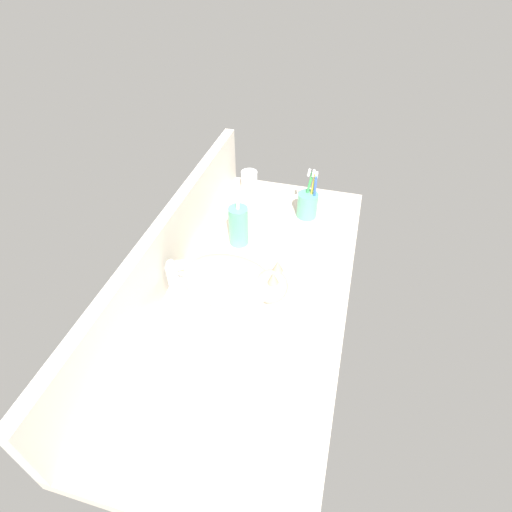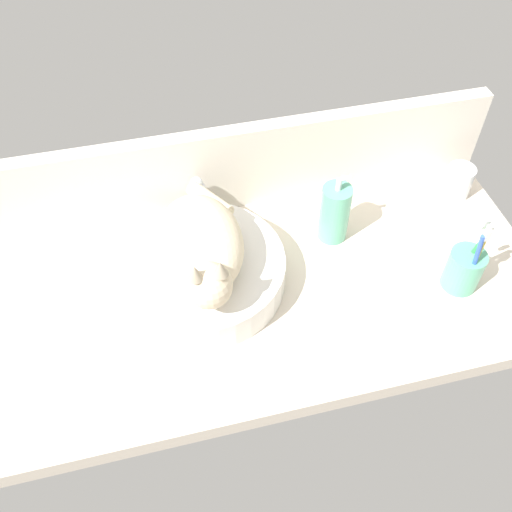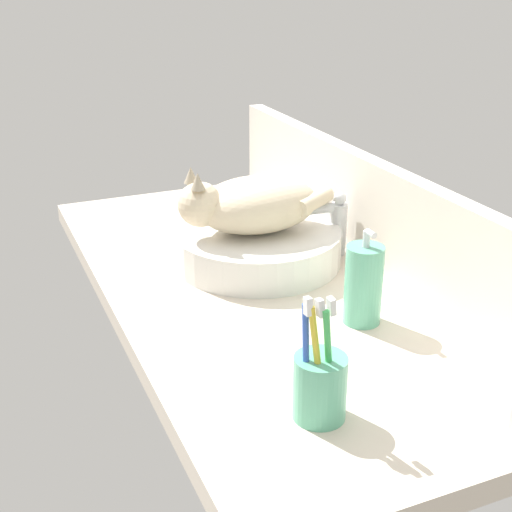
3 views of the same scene
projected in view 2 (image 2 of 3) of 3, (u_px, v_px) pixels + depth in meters
ground_plane at (252, 294)px, 120.53cm from camera, size 123.94×56.16×4.00cm
backsplash_panel at (224, 169)px, 127.54cm from camera, size 123.94×3.60×21.02cm
sink_basin at (203, 272)px, 117.46cm from camera, size 34.05×34.05×7.07cm
cat at (201, 247)px, 109.53cm from camera, size 17.67×32.28×14.00cm
faucet at (198, 203)px, 125.14cm from camera, size 4.25×11.86×13.60cm
soap_dispenser at (335, 213)px, 123.52cm from camera, size 6.49×6.49×17.27cm
toothbrush_cup at (465, 269)px, 115.93cm from camera, size 7.37×7.37×18.69cm
water_glass at (458, 183)px, 134.98cm from camera, size 6.42×6.42×7.99cm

